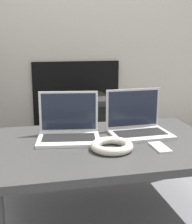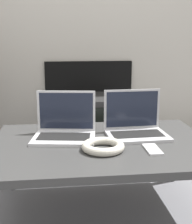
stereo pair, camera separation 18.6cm
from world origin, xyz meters
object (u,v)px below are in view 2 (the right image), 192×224
object	(u,v)px
phone	(152,149)
tv	(92,120)
laptop_right	(135,125)
headphones	(103,146)
laptop_left	(65,128)

from	to	relation	value
phone	tv	xyz separation A→B (m)	(-0.15, 1.33, -0.20)
laptop_right	headphones	bearing A→B (deg)	-134.97
laptop_left	headphones	distance (m)	0.29
laptop_left	phone	distance (m)	0.48
tv	laptop_right	bearing A→B (deg)	-83.14
laptop_left	tv	xyz separation A→B (m)	(0.26, 1.07, -0.25)
headphones	phone	world-z (taller)	headphones
headphones	tv	xyz separation A→B (m)	(0.08, 1.30, -0.22)
laptop_left	phone	size ratio (longest dim) A/B	2.42
laptop_left	laptop_right	world-z (taller)	same
tv	headphones	bearing A→B (deg)	-93.56
headphones	phone	xyz separation A→B (m)	(0.23, -0.03, -0.02)
phone	tv	distance (m)	1.35
laptop_left	laptop_right	size ratio (longest dim) A/B	1.07
laptop_left	tv	distance (m)	1.13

